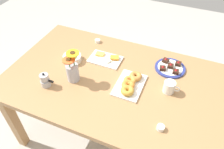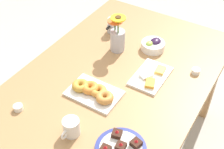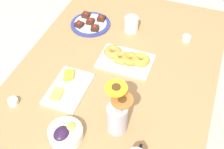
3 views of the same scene
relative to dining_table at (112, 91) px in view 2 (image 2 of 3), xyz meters
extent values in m
cube|color=#A87A4C|center=(0.00, 0.00, 0.07)|extent=(1.60, 1.00, 0.04)
cube|color=#A87A4C|center=(-0.72, -0.42, -0.30)|extent=(0.07, 0.07, 0.70)
cube|color=#A87A4C|center=(-0.72, 0.42, -0.30)|extent=(0.07, 0.07, 0.70)
cylinder|color=white|center=(0.42, 0.03, 0.13)|extent=(0.08, 0.08, 0.09)
cylinder|color=brown|center=(0.42, 0.03, 0.17)|extent=(0.07, 0.07, 0.00)
torus|color=white|center=(0.47, 0.03, 0.13)|extent=(0.05, 0.01, 0.05)
cylinder|color=white|center=(-0.38, 0.07, 0.11)|extent=(0.15, 0.15, 0.05)
ellipsoid|color=#2D1938|center=(-0.40, 0.08, 0.13)|extent=(0.08, 0.07, 0.04)
ellipsoid|color=#9EC14C|center=(-0.35, 0.05, 0.13)|extent=(0.05, 0.04, 0.04)
cube|color=white|center=(-0.13, 0.18, 0.09)|extent=(0.26, 0.17, 0.01)
cube|color=#EFB74C|center=(-0.19, 0.21, 0.11)|extent=(0.08, 0.06, 0.02)
cube|color=white|center=(-0.11, 0.16, 0.11)|extent=(0.08, 0.08, 0.01)
cube|color=orange|center=(-0.06, 0.21, 0.11)|extent=(0.08, 0.07, 0.02)
cube|color=white|center=(0.15, -0.02, 0.09)|extent=(0.19, 0.28, 0.01)
torus|color=gold|center=(0.16, -0.10, 0.12)|extent=(0.11, 0.11, 0.04)
torus|color=orange|center=(0.14, -0.05, 0.12)|extent=(0.11, 0.11, 0.04)
torus|color=orange|center=(0.14, 0.00, 0.12)|extent=(0.12, 0.12, 0.03)
torus|color=#C8823B|center=(0.16, 0.06, 0.12)|extent=(0.11, 0.11, 0.04)
cylinder|color=white|center=(-0.30, 0.38, 0.10)|extent=(0.05, 0.05, 0.03)
cylinder|color=#C68923|center=(-0.30, 0.38, 0.11)|extent=(0.04, 0.04, 0.01)
cylinder|color=white|center=(0.44, -0.29, 0.10)|extent=(0.05, 0.05, 0.03)
cylinder|color=maroon|center=(0.44, -0.29, 0.11)|extent=(0.04, 0.04, 0.01)
cylinder|color=navy|center=(0.38, 0.28, 0.09)|extent=(0.24, 0.24, 0.01)
cylinder|color=white|center=(0.38, 0.28, 0.09)|extent=(0.19, 0.19, 0.01)
cube|color=#381E14|center=(0.33, 0.33, 0.11)|extent=(0.05, 0.05, 0.02)
cone|color=red|center=(0.33, 0.33, 0.13)|extent=(0.02, 0.02, 0.01)
cube|color=#381E14|center=(0.33, 0.23, 0.11)|extent=(0.05, 0.05, 0.02)
cone|color=red|center=(0.33, 0.23, 0.13)|extent=(0.02, 0.02, 0.01)
cube|color=#381E14|center=(0.43, 0.23, 0.11)|extent=(0.05, 0.05, 0.02)
cone|color=red|center=(0.43, 0.23, 0.13)|extent=(0.02, 0.02, 0.01)
cube|color=#381E14|center=(0.38, 0.28, 0.11)|extent=(0.05, 0.05, 0.02)
cone|color=red|center=(0.38, 0.28, 0.13)|extent=(0.02, 0.02, 0.01)
cylinder|color=#B2B2BC|center=(-0.26, -0.12, 0.15)|extent=(0.09, 0.09, 0.14)
cylinder|color=#3D702D|center=(-0.24, -0.11, 0.27)|extent=(0.01, 0.01, 0.10)
cylinder|color=yellow|center=(-0.24, -0.11, 0.33)|extent=(0.09, 0.09, 0.01)
cylinder|color=#472D14|center=(-0.24, -0.11, 0.33)|extent=(0.04, 0.04, 0.01)
cylinder|color=#3D702D|center=(-0.26, -0.14, 0.25)|extent=(0.01, 0.01, 0.06)
cylinder|color=orange|center=(-0.26, -0.14, 0.29)|extent=(0.09, 0.09, 0.01)
cylinder|color=#472D14|center=(-0.26, -0.14, 0.29)|extent=(0.04, 0.04, 0.01)
cylinder|color=#B7B7BC|center=(-0.41, -0.25, 0.11)|extent=(0.07, 0.07, 0.05)
cylinder|color=#B7B7BC|center=(-0.41, -0.25, 0.14)|extent=(0.05, 0.05, 0.01)
cylinder|color=#B7B7BC|center=(-0.41, -0.25, 0.17)|extent=(0.06, 0.06, 0.04)
sphere|color=black|center=(-0.41, -0.25, 0.20)|extent=(0.02, 0.02, 0.02)
cube|color=black|center=(-0.36, -0.25, 0.15)|extent=(0.04, 0.01, 0.01)
camera|label=1|loc=(0.45, -1.07, 1.23)|focal=35.00mm
camera|label=2|loc=(1.10, 0.67, 1.27)|focal=50.00mm
camera|label=3|loc=(-0.99, -0.37, 1.23)|focal=50.00mm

